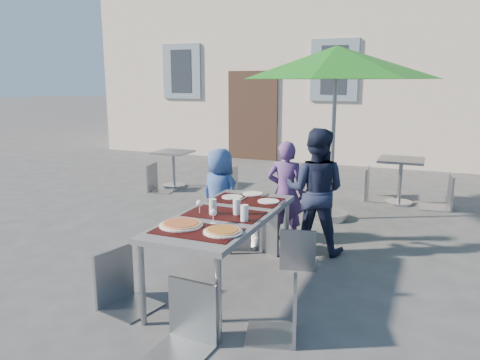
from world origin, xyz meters
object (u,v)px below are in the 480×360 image
at_px(bg_chair_l_0, 157,161).
at_px(bg_chair_r_1, 445,171).
at_px(dining_table, 225,220).
at_px(chair_5, 185,279).
at_px(chair_2, 299,223).
at_px(cafe_table_0, 174,164).
at_px(child_0, 220,195).
at_px(bg_chair_r_0, 224,163).
at_px(chair_3, 120,245).
at_px(patio_umbrella, 336,64).
at_px(child_1, 286,192).
at_px(chair_0, 232,200).
at_px(cafe_table_1, 401,173).
at_px(pizza_near_right, 223,231).
at_px(bg_chair_l_1, 375,164).
at_px(chair_1, 270,203).
at_px(child_2, 315,191).
at_px(pizza_near_left, 181,224).
at_px(chair_4, 283,276).

bearing_deg(bg_chair_l_0, bg_chair_r_1, 8.32).
relative_size(dining_table, chair_5, 1.96).
xyz_separation_m(chair_2, cafe_table_0, (-3.25, 2.91, -0.06)).
relative_size(child_0, bg_chair_r_0, 1.10).
bearing_deg(chair_3, patio_umbrella, 71.32).
bearing_deg(cafe_table_0, child_1, -37.19).
xyz_separation_m(chair_0, bg_chair_r_1, (2.32, 2.90, 0.01)).
bearing_deg(patio_umbrella, cafe_table_1, 56.59).
height_order(pizza_near_right, child_0, child_0).
bearing_deg(bg_chair_l_1, bg_chair_r_0, -156.11).
bearing_deg(patio_umbrella, child_1, -104.78).
xyz_separation_m(child_1, chair_1, (-0.08, -0.35, -0.05)).
height_order(child_0, bg_chair_l_1, child_0).
relative_size(cafe_table_1, bg_chair_l_1, 0.73).
xyz_separation_m(child_2, cafe_table_1, (0.75, 2.64, -0.22)).
relative_size(dining_table, cafe_table_0, 2.76).
xyz_separation_m(pizza_near_right, chair_3, (-0.92, -0.14, -0.20)).
bearing_deg(dining_table, cafe_table_0, 126.65).
bearing_deg(bg_chair_r_1, pizza_near_left, -115.48).
bearing_deg(bg_chair_r_0, bg_chair_l_1, 23.89).
relative_size(chair_0, cafe_table_1, 1.37).
distance_m(dining_table, chair_3, 0.97).
distance_m(chair_1, chair_2, 0.60).
height_order(dining_table, chair_0, chair_0).
xyz_separation_m(bg_chair_r_0, cafe_table_1, (2.72, 0.87, -0.12)).
xyz_separation_m(child_2, chair_2, (-0.03, -0.56, -0.23)).
distance_m(chair_1, cafe_table_1, 3.09).
relative_size(pizza_near_left, chair_5, 0.40).
height_order(pizza_near_left, chair_5, chair_5).
distance_m(chair_5, cafe_table_0, 5.55).
distance_m(patio_umbrella, cafe_table_1, 2.28).
relative_size(child_1, chair_5, 1.33).
distance_m(chair_3, cafe_table_1, 5.05).
distance_m(dining_table, chair_4, 0.99).
xyz_separation_m(chair_2, chair_4, (0.27, -1.39, 0.02)).
distance_m(chair_3, chair_5, 0.93).
bearing_deg(chair_1, child_0, 170.56).
bearing_deg(chair_3, dining_table, 42.86).
xyz_separation_m(chair_1, cafe_table_0, (-2.79, 2.53, -0.15)).
bearing_deg(bg_chair_l_0, pizza_near_left, -54.67).
bearing_deg(chair_0, bg_chair_l_0, 138.00).
distance_m(child_1, chair_5, 2.55).
bearing_deg(chair_4, chair_1, 112.27).
relative_size(child_2, cafe_table_0, 2.16).
height_order(chair_2, cafe_table_0, chair_2).
bearing_deg(bg_chair_r_0, bg_chair_r_1, 13.91).
distance_m(pizza_near_left, chair_2, 1.47).
bearing_deg(chair_5, bg_chair_r_0, 110.98).
distance_m(child_1, bg_chair_r_1, 3.03).
bearing_deg(pizza_near_left, dining_table, 69.11).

